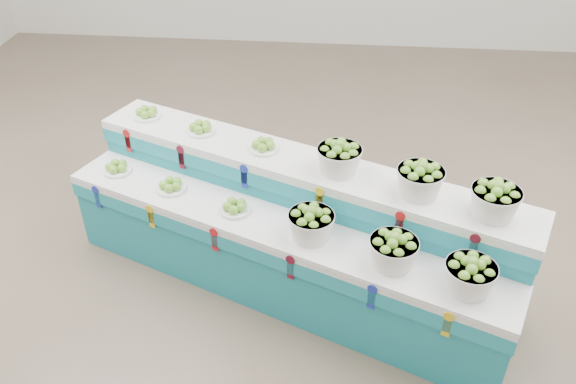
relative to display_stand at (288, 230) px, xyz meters
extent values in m
plane|color=brown|center=(0.07, 0.30, -0.51)|extent=(10.00, 10.00, 0.00)
cylinder|color=white|center=(-1.46, 0.37, 0.26)|extent=(0.31, 0.31, 0.10)
cylinder|color=white|center=(-0.94, 0.15, 0.26)|extent=(0.31, 0.31, 0.10)
cylinder|color=white|center=(-0.39, -0.08, 0.26)|extent=(0.31, 0.31, 0.10)
cylinder|color=white|center=(-1.28, 0.78, 0.56)|extent=(0.31, 0.31, 0.10)
cylinder|color=white|center=(-0.77, 0.56, 0.56)|extent=(0.31, 0.31, 0.10)
cylinder|color=white|center=(-0.22, 0.33, 0.56)|extent=(0.31, 0.31, 0.10)
camera|label=1|loc=(0.34, -3.56, 2.88)|focal=36.67mm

